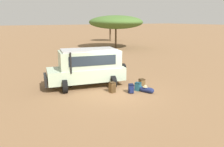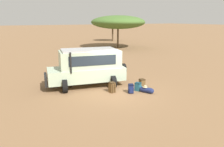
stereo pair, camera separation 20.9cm
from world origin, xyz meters
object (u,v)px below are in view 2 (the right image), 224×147
object	(u,v)px
safari_vehicle	(88,67)
backpack_beside_front_wheel	(142,84)
acacia_tree_centre_back	(113,23)
backpack_cluster_center	(138,87)
backpack_outermost	(112,87)
duffel_bag_low_black_case	(147,90)
acacia_tree_left_mid	(118,22)
backpack_near_rear_wheel	(131,89)

from	to	relation	value
safari_vehicle	backpack_beside_front_wheel	world-z (taller)	safari_vehicle
backpack_beside_front_wheel	acacia_tree_centre_back	size ratio (longest dim) A/B	0.13
backpack_cluster_center	backpack_outermost	xyz separation A→B (m)	(-1.56, 0.50, 0.06)
backpack_beside_front_wheel	backpack_outermost	xyz separation A→B (m)	(-2.11, 0.14, 0.03)
duffel_bag_low_black_case	acacia_tree_left_mid	size ratio (longest dim) A/B	0.10
safari_vehicle	backpack_cluster_center	xyz separation A→B (m)	(2.26, -2.48, -1.04)
backpack_outermost	acacia_tree_left_mid	size ratio (longest dim) A/B	0.08
backpack_beside_front_wheel	backpack_near_rear_wheel	distance (m)	1.28
safari_vehicle	backpack_outermost	distance (m)	2.32
duffel_bag_low_black_case	acacia_tree_centre_back	distance (m)	31.82
safari_vehicle	acacia_tree_left_mid	world-z (taller)	acacia_tree_left_mid
acacia_tree_left_mid	backpack_outermost	bearing A→B (deg)	-121.88
backpack_outermost	acacia_tree_left_mid	world-z (taller)	acacia_tree_left_mid
backpack_cluster_center	backpack_near_rear_wheel	world-z (taller)	backpack_near_rear_wheel
acacia_tree_left_mid	duffel_bag_low_black_case	bearing A→B (deg)	-116.22
backpack_cluster_center	acacia_tree_centre_back	xyz separation A→B (m)	(14.04, 27.91, 3.21)
backpack_near_rear_wheel	duffel_bag_low_black_case	bearing A→B (deg)	-26.63
backpack_beside_front_wheel	acacia_tree_left_mid	xyz separation A→B (m)	(8.99, 18.00, 3.57)
backpack_near_rear_wheel	acacia_tree_centre_back	distance (m)	31.81
backpack_outermost	acacia_tree_left_mid	bearing A→B (deg)	58.12
duffel_bag_low_black_case	acacia_tree_left_mid	world-z (taller)	acacia_tree_left_mid
backpack_outermost	duffel_bag_low_black_case	size ratio (longest dim) A/B	0.74
backpack_cluster_center	duffel_bag_low_black_case	distance (m)	0.61
backpack_near_rear_wheel	backpack_outermost	size ratio (longest dim) A/B	0.84
safari_vehicle	backpack_beside_front_wheel	bearing A→B (deg)	-37.05
backpack_cluster_center	acacia_tree_centre_back	world-z (taller)	acacia_tree_centre_back
safari_vehicle	acacia_tree_left_mid	bearing A→B (deg)	53.38
safari_vehicle	backpack_cluster_center	size ratio (longest dim) A/B	10.72
backpack_near_rear_wheel	acacia_tree_left_mid	bearing A→B (deg)	61.18
backpack_near_rear_wheel	acacia_tree_centre_back	size ratio (longest dim) A/B	0.12
safari_vehicle	acacia_tree_centre_back	distance (m)	30.28
safari_vehicle	acacia_tree_left_mid	distance (m)	19.95
backpack_beside_front_wheel	acacia_tree_centre_back	xyz separation A→B (m)	(13.49, 27.55, 3.18)
backpack_near_rear_wheel	acacia_tree_left_mid	size ratio (longest dim) A/B	0.07
backpack_beside_front_wheel	backpack_near_rear_wheel	size ratio (longest dim) A/B	1.08
backpack_beside_front_wheel	backpack_outermost	distance (m)	2.12
backpack_near_rear_wheel	backpack_outermost	xyz separation A→B (m)	(-0.93, 0.64, 0.05)
acacia_tree_left_mid	backpack_beside_front_wheel	bearing A→B (deg)	-116.54
acacia_tree_left_mid	acacia_tree_centre_back	size ratio (longest dim) A/B	1.85
backpack_beside_front_wheel	duffel_bag_low_black_case	size ratio (longest dim) A/B	0.67
backpack_beside_front_wheel	backpack_cluster_center	xyz separation A→B (m)	(-0.55, -0.36, -0.03)
backpack_cluster_center	acacia_tree_left_mid	xyz separation A→B (m)	(9.54, 18.35, 3.60)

